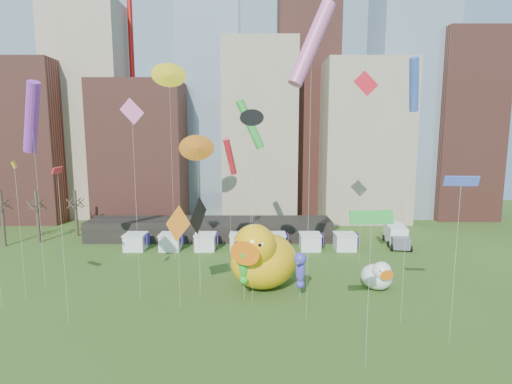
{
  "coord_description": "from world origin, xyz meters",
  "views": [
    {
      "loc": [
        3.11,
        -17.49,
        16.03
      ],
      "look_at": [
        3.19,
        10.72,
        12.0
      ],
      "focal_mm": 27.0,
      "sensor_mm": 36.0,
      "label": 1
    }
  ],
  "objects_px": {
    "small_duck": "(378,276)",
    "seahorse_purple": "(300,268)",
    "big_duck": "(262,257)",
    "seahorse_green": "(244,261)",
    "box_truck": "(396,235)"
  },
  "relations": [
    {
      "from": "small_duck",
      "to": "seahorse_purple",
      "type": "relative_size",
      "value": 0.95
    },
    {
      "from": "seahorse_purple",
      "to": "big_duck",
      "type": "bearing_deg",
      "value": 164.38
    },
    {
      "from": "seahorse_green",
      "to": "box_truck",
      "type": "bearing_deg",
      "value": 44.03
    },
    {
      "from": "big_duck",
      "to": "box_truck",
      "type": "relative_size",
      "value": 1.48
    },
    {
      "from": "seahorse_green",
      "to": "seahorse_purple",
      "type": "bearing_deg",
      "value": 5.12
    },
    {
      "from": "seahorse_purple",
      "to": "box_truck",
      "type": "distance_m",
      "value": 25.41
    },
    {
      "from": "big_duck",
      "to": "seahorse_green",
      "type": "height_order",
      "value": "big_duck"
    },
    {
      "from": "small_duck",
      "to": "big_duck",
      "type": "bearing_deg",
      "value": 169.26
    },
    {
      "from": "big_duck",
      "to": "seahorse_green",
      "type": "xyz_separation_m",
      "value": [
        -1.83,
        -3.0,
        0.53
      ]
    },
    {
      "from": "small_duck",
      "to": "seahorse_green",
      "type": "relative_size",
      "value": 0.81
    },
    {
      "from": "small_duck",
      "to": "box_truck",
      "type": "height_order",
      "value": "small_duck"
    },
    {
      "from": "small_duck",
      "to": "seahorse_green",
      "type": "height_order",
      "value": "seahorse_green"
    },
    {
      "from": "big_duck",
      "to": "box_truck",
      "type": "height_order",
      "value": "big_duck"
    },
    {
      "from": "seahorse_green",
      "to": "seahorse_purple",
      "type": "xyz_separation_m",
      "value": [
        5.6,
        0.22,
        -0.7
      ]
    },
    {
      "from": "big_duck",
      "to": "small_duck",
      "type": "height_order",
      "value": "big_duck"
    }
  ]
}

